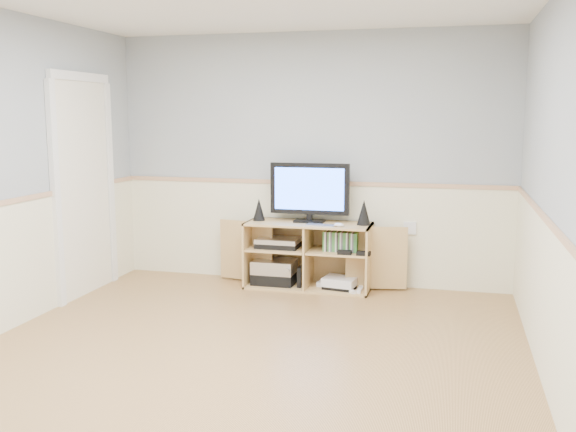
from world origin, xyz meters
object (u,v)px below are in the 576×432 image
(media_cabinet, at_px, (309,254))
(keyboard, at_px, (321,225))
(monitor, at_px, (310,190))
(game_consoles, at_px, (339,283))

(media_cabinet, relative_size, keyboard, 6.80)
(monitor, bearing_deg, game_consoles, -10.91)
(keyboard, xyz_separation_m, game_consoles, (0.16, 0.13, -0.59))
(monitor, distance_m, keyboard, 0.39)
(media_cabinet, distance_m, game_consoles, 0.41)
(keyboard, distance_m, game_consoles, 0.62)
(monitor, relative_size, game_consoles, 1.70)
(media_cabinet, height_order, keyboard, keyboard)
(media_cabinet, bearing_deg, monitor, -90.00)
(media_cabinet, height_order, game_consoles, media_cabinet)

